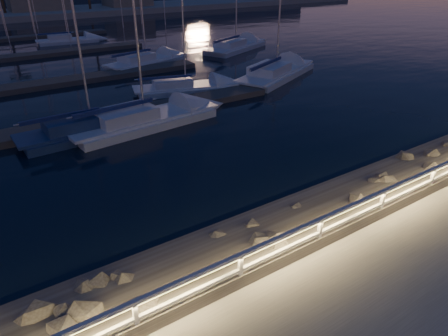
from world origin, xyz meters
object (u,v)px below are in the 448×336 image
Objects in this scene: sailboat_h at (183,87)px; sailboat_k at (67,40)px; sailboat_c at (141,119)px; sailboat_d at (275,72)px; sailboat_l at (235,46)px; sailboat_b at (88,128)px; guard_rail at (294,237)px; sailboat_g at (145,61)px.

sailboat_k is at bearing 110.35° from sailboat_h.
sailboat_d is at bearing 11.54° from sailboat_c.
sailboat_l is at bearing 46.56° from sailboat_d.
sailboat_h is at bearing 26.59° from sailboat_b.
sailboat_c reaches higher than sailboat_k.
sailboat_h is 16.25m from sailboat_l.
sailboat_c is 1.26× the size of sailboat_k.
sailboat_d is at bearing 51.15° from guard_rail.
guard_rail is at bearing -153.12° from sailboat_d.
sailboat_d is (14.75, 18.31, -0.91)m from guard_rail.
sailboat_l is (18.71, 29.72, -0.92)m from guard_rail.
sailboat_b is 16.86m from sailboat_g.
sailboat_b is 0.95× the size of sailboat_g.
sailboat_b is at bearing 168.91° from sailboat_d.
sailboat_b is at bearing 97.09° from guard_rail.
sailboat_h is at bearing 151.21° from sailboat_d.
guard_rail is 14.15m from sailboat_c.
guard_rail is 23.53m from sailboat_d.
sailboat_c is 14.26m from sailboat_d.
sailboat_b is 0.87× the size of sailboat_c.
sailboat_d is 1.37× the size of sailboat_k.
sailboat_d reaches higher than sailboat_c.
sailboat_l is (12.18, 10.76, 0.06)m from sailboat_h.
sailboat_g reaches higher than sailboat_b.
guard_rail is 14.58m from sailboat_b.
sailboat_g is at bearing 59.87° from sailboat_c.
sailboat_b reaches higher than sailboat_h.
sailboat_k is 20.24m from sailboat_l.
sailboat_c is (2.92, -0.36, 0.02)m from sailboat_b.
guard_rail is 35.13m from sailboat_l.
sailboat_b is at bearing -140.92° from sailboat_g.
sailboat_d is 12.36m from sailboat_g.
sailboat_h is 25.41m from sailboat_k.
sailboat_h is 1.05× the size of sailboat_k.
sailboat_h is 0.81× the size of sailboat_l.
sailboat_h is (5.41, 4.89, -0.07)m from sailboat_c.
sailboat_b is 25.58m from sailboat_l.
sailboat_k is (6.46, 29.86, -0.05)m from sailboat_b.
guard_rail is 20.08m from sailboat_h.
guard_rail is at bearing -121.96° from sailboat_g.
sailboat_k reaches higher than guard_rail.
sailboat_l reaches higher than sailboat_c.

